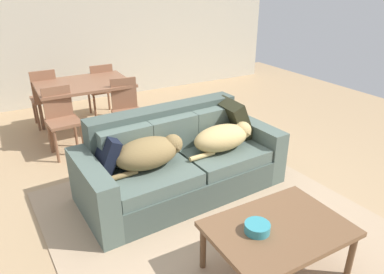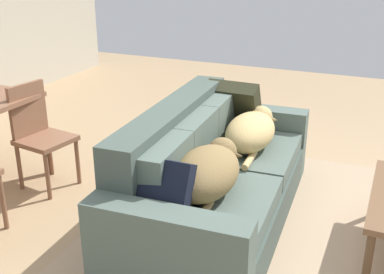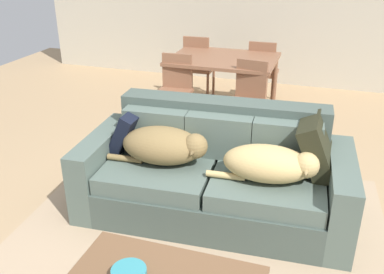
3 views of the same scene
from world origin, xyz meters
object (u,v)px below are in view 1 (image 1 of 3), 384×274
object	(u,v)px
dining_table	(84,87)
dining_chair_near_right	(126,108)
throw_pillow_by_left_arm	(105,154)
throw_pillow_by_right_arm	(234,119)
couch	(179,162)
bowl_on_coffee_table	(257,228)
dining_chair_far_left	(45,96)
dog_on_left_cushion	(150,152)
coffee_table	(278,232)
dining_chair_far_right	(101,87)
dog_on_right_cushion	(223,137)
dining_chair_near_left	(62,117)

from	to	relation	value
dining_table	dining_chair_near_right	bearing A→B (deg)	-52.86
throw_pillow_by_left_arm	throw_pillow_by_right_arm	bearing A→B (deg)	3.40
couch	bowl_on_coffee_table	world-z (taller)	couch
throw_pillow_by_left_arm	dining_chair_far_left	size ratio (longest dim) A/B	0.40
dining_table	dining_chair_near_right	size ratio (longest dim) A/B	1.46
throw_pillow_by_right_arm	dining_chair_near_right	xyz separation A→B (m)	(-0.82, 1.44, -0.16)
dog_on_left_cushion	dining_chair_near_right	xyz separation A→B (m)	(0.35, 1.67, -0.11)
throw_pillow_by_left_arm	coffee_table	world-z (taller)	throw_pillow_by_left_arm
throw_pillow_by_left_arm	dining_table	size ratio (longest dim) A/B	0.28
bowl_on_coffee_table	dining_chair_far_right	world-z (taller)	dining_chair_far_right
dining_chair_far_left	dining_chair_near_right	bearing A→B (deg)	128.99
bowl_on_coffee_table	dining_chair_far_left	xyz separation A→B (m)	(-0.87, 4.08, 0.02)
dog_on_right_cushion	dining_table	size ratio (longest dim) A/B	0.63
dog_on_left_cushion	dining_chair_near_right	bearing A→B (deg)	74.78
dog_on_right_cushion	bowl_on_coffee_table	bearing A→B (deg)	-116.99
coffee_table	dining_chair_near_left	xyz separation A→B (m)	(-1.00, 3.02, 0.11)
dining_chair_near_left	dining_chair_far_right	bearing A→B (deg)	49.17
coffee_table	dining_chair_near_right	size ratio (longest dim) A/B	1.17
couch	coffee_table	distance (m)	1.48
dining_chair_far_right	couch	bearing A→B (deg)	91.24
couch	throw_pillow_by_right_arm	world-z (taller)	throw_pillow_by_right_arm
dog_on_left_cushion	dining_table	world-z (taller)	dining_table
dining_chair_near_right	dining_chair_far_left	xyz separation A→B (m)	(-0.92, 1.10, 0.01)
throw_pillow_by_right_arm	bowl_on_coffee_table	world-z (taller)	throw_pillow_by_right_arm
dining_table	dining_chair_far_right	xyz separation A→B (m)	(0.41, 0.59, -0.21)
couch	throw_pillow_by_right_arm	distance (m)	0.85
coffee_table	dining_chair_near_left	size ratio (longest dim) A/B	1.17
coffee_table	dining_chair_near_left	world-z (taller)	dining_chair_near_left
throw_pillow_by_right_arm	coffee_table	xyz separation A→B (m)	(-0.69, -1.58, -0.25)
dog_on_left_cushion	couch	bearing A→B (deg)	15.39
throw_pillow_by_left_arm	dog_on_left_cushion	bearing A→B (deg)	-19.78
bowl_on_coffee_table	dining_chair_near_left	world-z (taller)	dining_chair_near_left
dog_on_right_cushion	throw_pillow_by_right_arm	size ratio (longest dim) A/B	1.83
bowl_on_coffee_table	dining_table	distance (m)	3.57
dog_on_left_cushion	dining_chair_near_left	xyz separation A→B (m)	(-0.53, 1.68, -0.09)
throw_pillow_by_left_arm	dining_chair_near_left	bearing A→B (deg)	94.90
dog_on_right_cushion	dining_chair_far_right	size ratio (longest dim) A/B	0.92
throw_pillow_by_right_arm	dining_chair_near_right	size ratio (longest dim) A/B	0.50
dining_table	dining_chair_near_right	world-z (taller)	dining_chair_near_right
throw_pillow_by_left_arm	dog_on_right_cushion	bearing A→B (deg)	-7.70
dog_on_left_cushion	throw_pillow_by_left_arm	world-z (taller)	throw_pillow_by_left_arm
throw_pillow_by_right_arm	dining_chair_far_left	world-z (taller)	dining_chair_far_left
throw_pillow_by_left_arm	dining_chair_far_left	distance (m)	2.64
dining_chair_near_left	throw_pillow_by_left_arm	bearing A→B (deg)	-89.29
dining_table	dining_chair_far_right	world-z (taller)	dining_chair_far_right
coffee_table	dining_chair_near_right	bearing A→B (deg)	92.37
coffee_table	dining_chair_near_left	distance (m)	3.19
dining_chair_far_right	dining_chair_near_left	bearing A→B (deg)	53.22
throw_pillow_by_right_arm	dining_chair_far_right	size ratio (longest dim) A/B	0.50
dog_on_right_cushion	throw_pillow_by_left_arm	world-z (taller)	throw_pillow_by_left_arm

